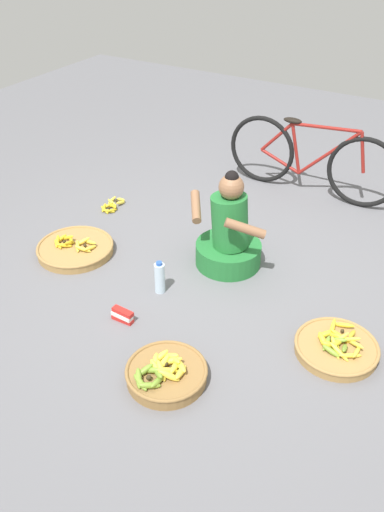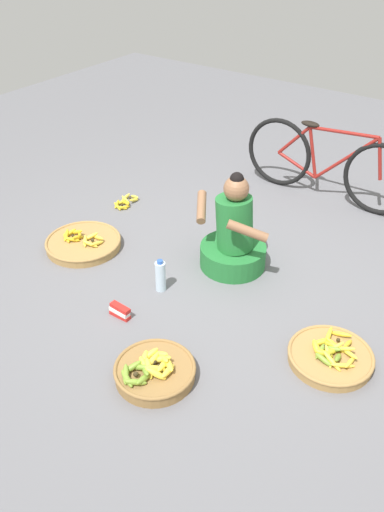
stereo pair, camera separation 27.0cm
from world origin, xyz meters
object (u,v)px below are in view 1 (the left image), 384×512
banana_basket_front_right (337,347)px  vendor_woman_front (229,236)px  banana_basket_back_center (75,248)px  water_bottle (160,278)px  packet_carton_stack (123,315)px  loose_bananas_front_left (112,205)px  bicycle_leaning (310,159)px  banana_basket_near_vendor (166,373)px

banana_basket_front_right → vendor_woman_front: bearing=153.3°
vendor_woman_front → banana_basket_back_center: (-1.15, -0.50, -0.22)m
water_bottle → packet_carton_stack: size_ratio=1.60×
banana_basket_back_center → loose_bananas_front_left: banana_basket_back_center is taller
bicycle_leaning → banana_basket_near_vendor: size_ratio=3.37×
bicycle_leaning → loose_bananas_front_left: (-1.47, -1.22, -0.33)m
banana_basket_front_right → banana_basket_back_center: size_ratio=0.86×
vendor_woman_front → banana_basket_front_right: size_ratio=1.49×
banana_basket_near_vendor → water_bottle: bearing=125.6°
banana_basket_front_right → banana_basket_back_center: 2.22m
banana_basket_near_vendor → bicycle_leaning: bearing=92.6°
bicycle_leaning → banana_basket_back_center: (-1.27, -1.98, -0.32)m
banana_basket_back_center → packet_carton_stack: (0.84, -0.48, 0.00)m
banana_basket_front_right → packet_carton_stack: size_ratio=3.28×
banana_basket_front_right → loose_bananas_front_left: size_ratio=1.76×
banana_basket_near_vendor → loose_bananas_front_left: banana_basket_near_vendor is taller
banana_basket_near_vendor → banana_basket_back_center: banana_basket_near_vendor is taller
banana_basket_front_right → water_bottle: size_ratio=2.05×
vendor_woman_front → bicycle_leaning: size_ratio=0.48×
banana_basket_back_center → water_bottle: bearing=-4.9°
banana_basket_near_vendor → water_bottle: water_bottle is taller
banana_basket_near_vendor → banana_basket_back_center: bearing=150.5°
loose_bananas_front_left → bicycle_leaning: bearing=39.6°
water_bottle → banana_basket_back_center: bearing=175.1°
bicycle_leaning → loose_bananas_front_left: bearing=-140.4°
loose_bananas_front_left → packet_carton_stack: bearing=-50.0°
bicycle_leaning → banana_basket_front_right: (0.95, -2.01, -0.31)m
loose_bananas_front_left → water_bottle: size_ratio=1.17×
vendor_woman_front → water_bottle: size_ratio=3.06×
vendor_woman_front → loose_bananas_front_left: size_ratio=2.62×
water_bottle → loose_bananas_front_left: bearing=142.5°
bicycle_leaning → water_bottle: size_ratio=6.43×
bicycle_leaning → banana_basket_back_center: size_ratio=2.71×
banana_basket_back_center → packet_carton_stack: size_ratio=3.80×
loose_bananas_front_left → banana_basket_front_right: bearing=-18.2°
vendor_woman_front → banana_basket_front_right: (1.06, -0.54, -0.22)m
banana_basket_front_right → banana_basket_back_center: (-2.22, 0.03, -0.00)m
banana_basket_near_vendor → water_bottle: 0.88m
water_bottle → banana_basket_front_right: bearing=1.8°
vendor_woman_front → banana_basket_near_vendor: (0.24, -1.29, -0.20)m
banana_basket_back_center → water_bottle: 0.89m
vendor_woman_front → packet_carton_stack: 1.06m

